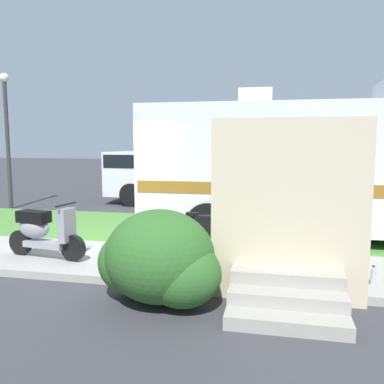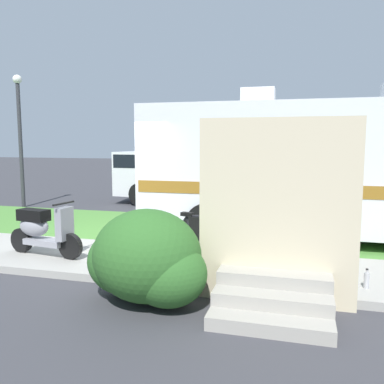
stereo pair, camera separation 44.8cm
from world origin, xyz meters
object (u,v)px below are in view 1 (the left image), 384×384
at_px(pickup_truck_near, 172,176).
at_px(motorhome_rv, 307,165).
at_px(scooter, 43,231).
at_px(street_lamp_post, 7,127).
at_px(bicycle, 203,242).
at_px(bottle_green, 373,277).

bearing_deg(pickup_truck_near, motorhome_rv, -45.91).
distance_m(scooter, street_lamp_post, 6.95).
height_order(bicycle, bottle_green, bicycle).
relative_size(motorhome_rv, bicycle, 4.12).
bearing_deg(bicycle, pickup_truck_near, 108.74).
bearing_deg(street_lamp_post, motorhome_rv, -13.58).
xyz_separation_m(motorhome_rv, pickup_truck_near, (-4.15, 4.28, -0.66)).
relative_size(pickup_truck_near, street_lamp_post, 1.32).
bearing_deg(motorhome_rv, scooter, -147.13).
xyz_separation_m(scooter, bicycle, (2.74, 0.21, -0.09)).
height_order(scooter, pickup_truck_near, pickup_truck_near).
bearing_deg(bicycle, scooter, -175.61).
bearing_deg(bottle_green, street_lamp_post, 150.96).
xyz_separation_m(bicycle, street_lamp_post, (-7.08, 4.85, 2.05)).
bearing_deg(motorhome_rv, pickup_truck_near, 134.09).
bearing_deg(scooter, pickup_truck_near, 87.04).
distance_m(motorhome_rv, scooter, 5.48).
xyz_separation_m(bicycle, bottle_green, (2.49, -0.47, -0.25)).
distance_m(motorhome_rv, bicycle, 3.42).
distance_m(motorhome_rv, pickup_truck_near, 6.00).
bearing_deg(motorhome_rv, bicycle, -123.23).
xyz_separation_m(scooter, street_lamp_post, (-4.34, 5.06, 1.96)).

